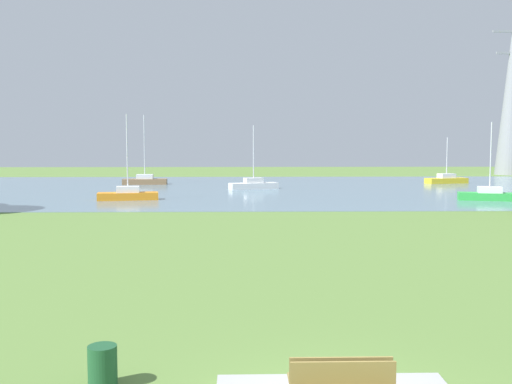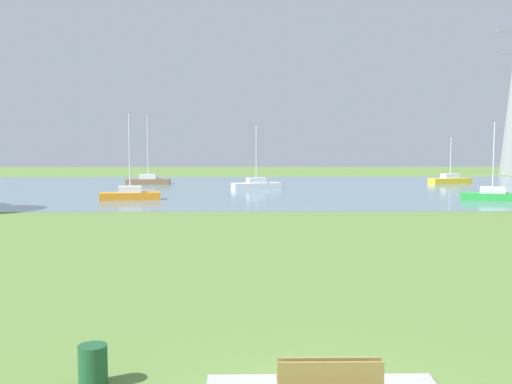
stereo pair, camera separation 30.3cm
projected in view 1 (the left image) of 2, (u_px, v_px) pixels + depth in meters
ground_plane at (274, 229)px, 32.21m from camera, size 160.00×160.00×0.00m
bench_facing_water at (339, 383)px, 10.52m from camera, size 1.80×0.48×0.89m
litter_bin at (103, 366)px, 11.48m from camera, size 0.56×0.56×0.80m
water_surface at (259, 189)px, 60.10m from camera, size 140.00×40.00×0.02m
sailboat_orange at (128, 194)px, 48.23m from camera, size 4.98×2.29×6.91m
sailboat_yellow at (446, 180)px, 67.49m from camera, size 5.03×2.71×5.17m
sailboat_green at (489, 195)px, 47.90m from camera, size 5.03×2.71×6.24m
sailboat_brown at (145, 180)px, 65.83m from camera, size 4.87×1.74×7.62m
sailboat_white at (254, 185)px, 59.48m from camera, size 5.03×2.84×6.30m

